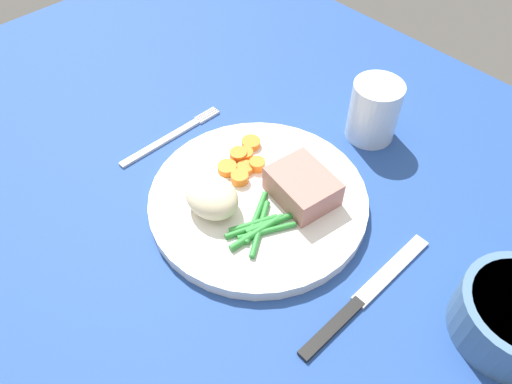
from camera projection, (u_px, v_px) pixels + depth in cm
name	position (u px, v px, depth cm)	size (l,w,h in cm)	color
dining_table	(249.00, 201.00, 62.67)	(120.00, 90.00, 2.00)	#234793
dinner_plate	(256.00, 202.00, 60.32)	(26.74, 26.74, 1.60)	white
meat_portion	(302.00, 186.00, 58.57)	(7.84, 6.22, 3.45)	#B2756B
mashed_potatoes	(212.00, 197.00, 57.19)	(6.99, 5.65, 3.99)	beige
carrot_slices	(243.00, 161.00, 63.00)	(6.05, 7.53, 1.23)	orange
green_beans	(261.00, 226.00, 56.47)	(6.33, 10.27, 0.81)	#2D8C38
fork	(171.00, 137.00, 68.75)	(1.44, 16.60, 0.40)	silver
knife	(364.00, 297.00, 52.54)	(1.70, 20.50, 0.64)	black
water_glass	(373.00, 114.00, 66.67)	(6.73, 6.73, 8.44)	silver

